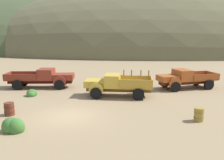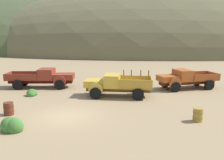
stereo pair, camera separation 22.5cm
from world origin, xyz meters
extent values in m
plane|color=#937A56|center=(0.00, 0.00, 0.00)|extent=(300.00, 300.00, 0.00)
ellipsoid|color=#424C2D|center=(-18.33, 80.21, 0.00)|extent=(99.37, 78.55, 36.88)
ellipsoid|color=brown|center=(23.31, 62.05, 0.00)|extent=(118.67, 60.93, 39.38)
cube|color=#42140D|center=(-3.85, 8.81, 0.66)|extent=(6.26, 1.04, 0.36)
cube|color=maroon|center=(-1.55, 8.76, 1.11)|extent=(2.00, 1.66, 0.55)
cube|color=#B7B2A8|center=(-0.63, 8.74, 1.09)|extent=(0.10, 1.11, 0.44)
cylinder|color=maroon|center=(-1.83, 7.80, 0.76)|extent=(1.20, 0.21, 1.20)
cylinder|color=maroon|center=(-1.79, 9.72, 0.76)|extent=(1.20, 0.21, 1.20)
cube|color=maroon|center=(-3.26, 8.79, 1.36)|extent=(1.48, 1.89, 1.05)
cube|color=black|center=(-2.61, 8.78, 1.57)|extent=(0.08, 1.58, 0.59)
cube|color=maroon|center=(-5.55, 8.84, 0.90)|extent=(3.19, 2.01, 0.12)
cube|color=maroon|center=(-5.58, 7.87, 1.23)|extent=(3.15, 0.17, 0.55)
cube|color=maroon|center=(-5.53, 9.81, 1.23)|extent=(3.15, 0.17, 0.55)
cube|color=maroon|center=(-7.06, 8.88, 1.23)|extent=(0.14, 1.94, 0.55)
cylinder|color=black|center=(-1.84, 7.75, 0.48)|extent=(0.97, 0.30, 0.96)
cylinder|color=black|center=(-1.79, 9.77, 0.48)|extent=(0.97, 0.30, 0.96)
cylinder|color=black|center=(-5.84, 7.84, 0.48)|extent=(0.97, 0.30, 0.96)
cylinder|color=black|center=(-5.80, 9.86, 0.48)|extent=(0.97, 0.30, 0.96)
cube|color=brown|center=(3.64, 5.05, 0.66)|extent=(5.50, 1.78, 0.36)
cube|color=gold|center=(1.67, 5.35, 1.11)|extent=(1.95, 1.97, 0.55)
cube|color=#B7B2A8|center=(0.88, 5.47, 1.09)|extent=(0.26, 1.19, 0.44)
cylinder|color=gold|center=(2.05, 6.33, 0.76)|extent=(1.21, 0.36, 1.20)
cylinder|color=gold|center=(1.74, 4.30, 0.76)|extent=(1.21, 0.36, 1.20)
cube|color=gold|center=(3.14, 5.13, 1.36)|extent=(1.54, 2.15, 1.05)
cube|color=black|center=(2.58, 5.21, 1.57)|extent=(0.30, 1.67, 0.59)
cube|color=#B5882D|center=(5.11, 4.83, 0.90)|extent=(3.02, 2.46, 0.12)
cube|color=#B5882D|center=(5.27, 5.85, 1.31)|extent=(2.72, 0.51, 0.70)
cube|color=#B5882D|center=(4.95, 3.80, 1.31)|extent=(2.72, 0.51, 0.70)
cube|color=#B5882D|center=(6.41, 4.63, 1.31)|extent=(0.41, 2.06, 0.70)
cube|color=brown|center=(6.35, 5.68, 1.91)|extent=(0.09, 0.09, 0.50)
cube|color=brown|center=(5.67, 5.79, 1.91)|extent=(0.09, 0.09, 0.50)
cube|color=brown|center=(4.86, 5.91, 1.91)|extent=(0.09, 0.09, 0.50)
cube|color=brown|center=(4.18, 6.02, 1.91)|extent=(0.09, 0.09, 0.50)
cylinder|color=black|center=(2.06, 6.38, 0.48)|extent=(0.99, 0.42, 0.96)
cylinder|color=black|center=(1.73, 4.25, 0.48)|extent=(0.99, 0.42, 0.96)
cylinder|color=black|center=(5.50, 5.86, 0.48)|extent=(0.99, 0.42, 0.96)
cylinder|color=black|center=(5.17, 3.72, 0.48)|extent=(0.99, 0.42, 0.96)
cube|color=#51220D|center=(10.53, 7.82, 0.66)|extent=(5.65, 2.16, 0.36)
cube|color=#A34C1E|center=(8.52, 7.36, 1.11)|extent=(2.09, 2.04, 0.55)
cube|color=#B7B2A8|center=(7.72, 7.18, 1.09)|extent=(0.33, 1.15, 0.44)
cylinder|color=#A34C1E|center=(8.53, 8.40, 0.76)|extent=(1.21, 0.44, 1.20)
cylinder|color=#A34C1E|center=(8.97, 6.44, 0.76)|extent=(1.21, 0.44, 1.20)
cube|color=#A34C1E|center=(10.01, 7.70, 1.36)|extent=(1.69, 2.18, 1.05)
cube|color=black|center=(9.45, 7.57, 1.57)|extent=(0.41, 1.62, 0.59)
cube|color=#97471E|center=(12.01, 8.15, 0.90)|extent=(3.19, 2.60, 0.12)
cube|color=#97471E|center=(11.79, 9.14, 1.23)|extent=(2.77, 0.72, 0.55)
cube|color=#97471E|center=(12.24, 7.16, 1.23)|extent=(2.77, 0.72, 0.55)
cube|color=#97471E|center=(13.33, 8.45, 1.23)|extent=(0.54, 2.00, 0.55)
cylinder|color=black|center=(8.52, 8.45, 0.48)|extent=(1.00, 0.48, 0.96)
cylinder|color=black|center=(8.99, 6.38, 0.48)|extent=(1.00, 0.48, 0.96)
cylinder|color=black|center=(12.01, 9.24, 0.48)|extent=(1.00, 0.48, 0.96)
cylinder|color=black|center=(12.48, 7.17, 0.48)|extent=(1.00, 0.48, 0.96)
cylinder|color=#5B2819|center=(-3.88, 0.35, 0.43)|extent=(0.64, 0.64, 0.85)
torus|color=#401C11|center=(-3.88, 0.35, 0.60)|extent=(0.68, 0.68, 0.03)
torus|color=#401C11|center=(-3.88, 0.35, 0.26)|extent=(0.68, 0.68, 0.03)
cylinder|color=olive|center=(8.18, -1.26, 0.42)|extent=(0.59, 0.59, 0.84)
torus|color=brown|center=(8.18, -1.26, 0.59)|extent=(0.63, 0.63, 0.03)
torus|color=brown|center=(8.18, -1.26, 0.25)|extent=(0.63, 0.63, 0.03)
ellipsoid|color=#3D702D|center=(-3.86, 5.57, 0.20)|extent=(0.92, 0.83, 0.74)
ellipsoid|color=#3D702D|center=(-3.86, 5.31, 0.16)|extent=(0.72, 0.65, 0.58)
ellipsoid|color=#3D702D|center=(-2.50, -2.53, 0.28)|extent=(0.96, 0.86, 1.02)
ellipsoid|color=#3D702D|center=(-2.78, -2.43, 0.29)|extent=(1.02, 0.92, 1.04)
camera|label=1|loc=(2.22, -15.51, 5.32)|focal=39.56mm
camera|label=2|loc=(2.45, -15.52, 5.32)|focal=39.56mm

